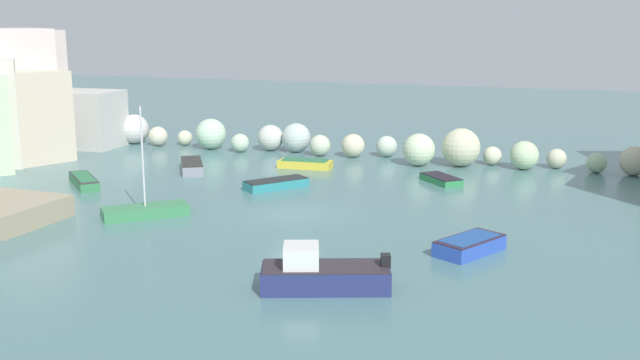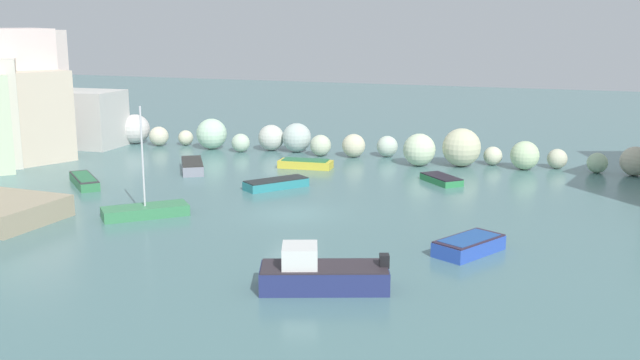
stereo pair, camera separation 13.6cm
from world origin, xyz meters
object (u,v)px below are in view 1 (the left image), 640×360
Objects in this scene: moored_boat_2 at (470,245)px; moored_boat_5 at (276,184)px; moored_boat_4 at (305,164)px; moored_boat_3 at (322,274)px; moored_boat_7 at (84,181)px; moored_boat_0 at (145,211)px; moored_boat_6 at (441,179)px; moored_boat_1 at (192,166)px.

moored_boat_2 is 0.93× the size of moored_boat_5.
moored_boat_4 is at bearing 68.94° from moored_boat_2.
moored_boat_7 is (-19.98, 11.95, -0.31)m from moored_boat_3.
moored_boat_0 is 16.90m from moored_boat_2.
moored_boat_4 is 0.96× the size of moored_boat_5.
moored_boat_6 is at bearing -177.52° from moored_boat_0.
moored_boat_5 is at bearing -157.57° from moored_boat_0.
moored_boat_5 is at bearing -142.62° from moored_boat_1.
moored_boat_7 is at bearing -111.50° from moored_boat_6.
moored_boat_0 reaches higher than moored_boat_2.
moored_boat_6 is (0.72, 20.33, -0.39)m from moored_boat_3.
moored_boat_3 is at bearing 65.71° from moored_boat_5.
moored_boat_2 is at bearing -27.82° from moored_boat_6.
moored_boat_0 is 1.36× the size of moored_boat_1.
moored_boat_0 is 1.46× the size of moored_boat_5.
moored_boat_0 is 11.89m from moored_boat_1.
moored_boat_0 reaches higher than moored_boat_7.
moored_boat_0 is 1.11× the size of moored_boat_3.
moored_boat_6 is (-3.90, 13.88, -0.15)m from moored_boat_2.
moored_boat_7 reaches higher than moored_boat_6.
moored_boat_2 is 15.85m from moored_boat_5.
moored_boat_0 is 9.28m from moored_boat_5.
moored_boat_1 is at bearing 87.51° from moored_boat_2.
moored_boat_2 is at bearing 92.58° from moored_boat_5.
moored_boat_3 is 1.67× the size of moored_boat_6.
moored_boat_1 is at bearing -69.49° from moored_boat_3.
moored_boat_3 reaches higher than moored_boat_7.
moored_boat_6 is (9.79, -1.52, -0.07)m from moored_boat_4.
moored_boat_0 is 18.69m from moored_boat_6.
moored_boat_1 is 24.19m from moored_boat_3.
moored_boat_3 is at bearing 171.67° from moored_boat_2.
moored_boat_1 is at bearing 99.90° from moored_boat_7.
moored_boat_4 is 0.98× the size of moored_boat_7.
moored_boat_2 is 0.95× the size of moored_boat_7.
moored_boat_4 is (3.21, 14.96, -0.03)m from moored_boat_0.
moored_boat_5 is at bearing -81.74° from moored_boat_3.
moored_boat_3 is (12.28, -6.89, 0.30)m from moored_boat_0.
moored_boat_2 is 20.60m from moored_boat_4.
moored_boat_1 is 16.77m from moored_boat_6.
moored_boat_0 is 9.22m from moored_boat_7.
moored_boat_4 is at bearing 85.04° from moored_boat_7.
moored_boat_5 reaches higher than moored_boat_6.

